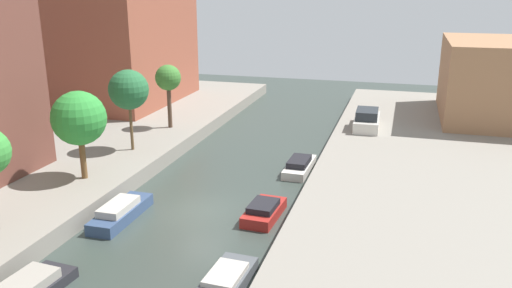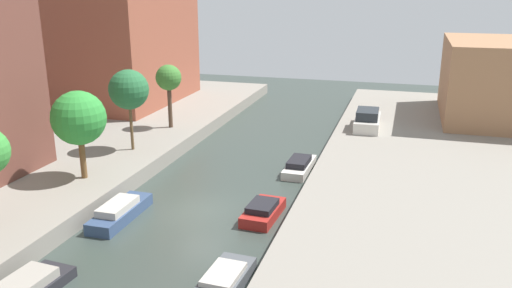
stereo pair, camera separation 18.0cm
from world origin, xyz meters
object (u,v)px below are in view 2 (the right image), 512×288
object	(u,v)px
street_tree_4	(169,79)
moored_boat_right_2	(224,280)
low_block_right	(508,80)
moored_boat_left_2	(120,212)
parked_car	(367,120)
moored_boat_right_4	(299,166)
moored_boat_right_3	(263,211)
street_tree_3	(129,90)
street_tree_2	(79,118)

from	to	relation	value
street_tree_4	moored_boat_right_2	xyz separation A→B (m)	(11.12, -18.70, -4.51)
low_block_right	moored_boat_left_2	world-z (taller)	low_block_right
moored_boat_left_2	low_block_right	bearing A→B (deg)	48.35
parked_car	street_tree_4	bearing A→B (deg)	-164.83
parked_car	moored_boat_right_4	distance (m)	9.25
low_block_right	street_tree_4	bearing A→B (deg)	-158.07
low_block_right	moored_boat_right_3	bearing A→B (deg)	-123.39
low_block_right	moored_boat_right_4	distance (m)	20.81
street_tree_3	moored_boat_right_2	xyz separation A→B (m)	(11.12, -12.71, -4.79)
street_tree_3	moored_boat_right_3	xyz separation A→B (m)	(10.86, -5.93, -4.73)
moored_boat_right_3	moored_boat_right_4	xyz separation A→B (m)	(0.37, 7.52, -0.00)
street_tree_2	street_tree_4	bearing A→B (deg)	90.00
street_tree_3	street_tree_4	distance (m)	6.00
street_tree_3	moored_boat_left_2	world-z (taller)	street_tree_3
low_block_right	moored_boat_right_4	bearing A→B (deg)	-134.20
low_block_right	street_tree_3	xyz separation A→B (m)	(-25.48, -16.25, 0.89)
street_tree_4	moored_boat_right_3	bearing A→B (deg)	-47.67
parked_car	moored_boat_right_3	distance (m)	16.48
street_tree_3	moored_boat_right_2	world-z (taller)	street_tree_3
low_block_right	moored_boat_right_2	xyz separation A→B (m)	(-14.36, -28.97, -3.91)
street_tree_2	moored_boat_right_2	xyz separation A→B (m)	(11.12, -7.06, -4.23)
street_tree_2	street_tree_3	bearing A→B (deg)	90.00
low_block_right	street_tree_2	distance (m)	33.60
street_tree_3	parked_car	size ratio (longest dim) A/B	1.18
parked_car	moored_boat_right_4	world-z (taller)	parked_car
low_block_right	moored_boat_right_2	world-z (taller)	low_block_right
moored_boat_right_2	moored_boat_right_3	size ratio (longest dim) A/B	1.09
street_tree_4	moored_boat_left_2	distance (m)	15.32
street_tree_2	street_tree_4	distance (m)	11.65
street_tree_2	street_tree_3	world-z (taller)	street_tree_3
parked_car	moored_boat_right_4	bearing A→B (deg)	-113.17
low_block_right	street_tree_4	world-z (taller)	low_block_right
moored_boat_right_3	street_tree_4	bearing A→B (deg)	132.33
low_block_right	parked_car	world-z (taller)	low_block_right
moored_boat_left_2	moored_boat_right_4	size ratio (longest dim) A/B	1.09
street_tree_4	parked_car	bearing A→B (deg)	15.17
low_block_right	parked_car	xyz separation A→B (m)	(-10.65, -6.24, -2.58)
moored_boat_left_2	moored_boat_right_2	bearing A→B (deg)	-31.50
low_block_right	moored_boat_right_2	size ratio (longest dim) A/B	3.21
moored_boat_left_2	street_tree_4	bearing A→B (deg)	104.78
street_tree_4	moored_boat_right_4	world-z (taller)	street_tree_4
moored_boat_left_2	moored_boat_right_4	xyz separation A→B (m)	(7.49, 9.79, -0.04)
street_tree_3	moored_boat_right_3	distance (m)	13.25
street_tree_2	moored_boat_right_4	distance (m)	14.00
street_tree_2	parked_car	bearing A→B (deg)	46.56
low_block_right	street_tree_4	size ratio (longest dim) A/B	2.46
moored_boat_right_2	street_tree_2	bearing A→B (deg)	147.58
moored_boat_right_3	moored_boat_left_2	bearing A→B (deg)	-162.39
street_tree_3	street_tree_4	size ratio (longest dim) A/B	1.11
low_block_right	street_tree_3	distance (m)	30.24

